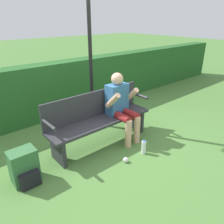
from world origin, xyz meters
TOP-DOWN VIEW (x-y plane):
  - ground_plane at (0.00, 0.00)m, footprint 40.00×40.00m
  - hedge_back at (0.00, 1.64)m, footprint 12.00×0.42m
  - park_bench at (0.00, 0.07)m, footprint 1.90×0.44m
  - person_seated at (0.39, -0.06)m, footprint 0.51×0.58m
  - backpack at (-1.37, -0.09)m, footprint 0.34×0.34m
  - water_bottle at (0.32, -0.68)m, footprint 0.07×0.07m
  - signpost at (0.34, 0.72)m, footprint 0.43×0.09m
  - litter_crumple at (-0.06, -0.67)m, footprint 0.08×0.08m

SIDE VIEW (x-z plane):
  - ground_plane at x=0.00m, z-range 0.00..0.00m
  - litter_crumple at x=-0.06m, z-range 0.00..0.08m
  - water_bottle at x=0.32m, z-range -0.01..0.24m
  - backpack at x=-1.37m, z-range -0.01..0.46m
  - park_bench at x=0.00m, z-range 0.02..0.93m
  - hedge_back at x=0.00m, z-range 0.00..1.17m
  - person_seated at x=0.39m, z-range 0.07..1.26m
  - signpost at x=0.34m, z-range 0.23..3.15m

